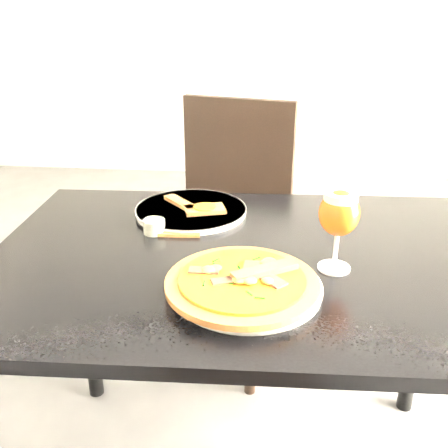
# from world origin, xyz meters

# --- Properties ---
(dining_table) EXTENTS (1.23, 0.84, 0.75)m
(dining_table) POSITION_xyz_m (-0.21, 0.09, 0.66)
(dining_table) COLOR black
(dining_table) RESTS_ON ground
(chair_far) EXTENTS (0.54, 0.54, 0.97)m
(chair_far) POSITION_xyz_m (-0.33, 0.76, 0.53)
(chair_far) COLOR black
(chair_far) RESTS_ON ground
(plate_main) EXTENTS (0.36, 0.36, 0.02)m
(plate_main) POSITION_xyz_m (-0.21, -0.08, 0.76)
(plate_main) COLOR silver
(plate_main) RESTS_ON dining_table
(pizza) EXTENTS (0.30, 0.30, 0.03)m
(pizza) POSITION_xyz_m (-0.22, -0.08, 0.78)
(pizza) COLOR brown
(pizza) RESTS_ON plate_main
(plate_second) EXTENTS (0.35, 0.35, 0.02)m
(plate_second) POSITION_xyz_m (-0.39, 0.31, 0.76)
(plate_second) COLOR silver
(plate_second) RESTS_ON dining_table
(crust_scraps) EXTENTS (0.19, 0.15, 0.01)m
(crust_scraps) POSITION_xyz_m (-0.37, 0.31, 0.77)
(crust_scraps) COLOR brown
(crust_scraps) RESTS_ON plate_second
(loose_crust) EXTENTS (0.10, 0.03, 0.01)m
(loose_crust) POSITION_xyz_m (-0.39, 0.17, 0.75)
(loose_crust) COLOR brown
(loose_crust) RESTS_ON dining_table
(sauce_cup) EXTENTS (0.05, 0.05, 0.04)m
(sauce_cup) POSITION_xyz_m (-0.46, 0.18, 0.77)
(sauce_cup) COLOR silver
(sauce_cup) RESTS_ON dining_table
(beer_glass) EXTENTS (0.09, 0.09, 0.18)m
(beer_glass) POSITION_xyz_m (-0.03, 0.03, 0.88)
(beer_glass) COLOR silver
(beer_glass) RESTS_ON dining_table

